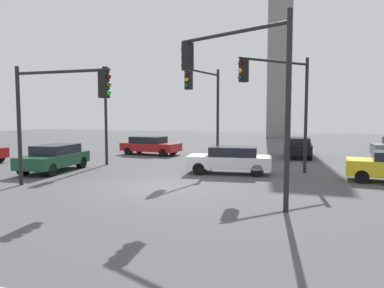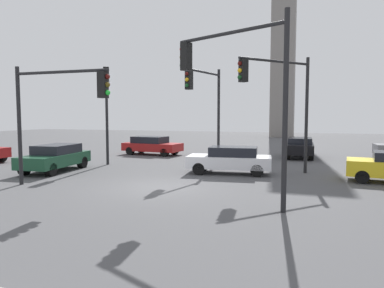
# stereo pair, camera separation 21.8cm
# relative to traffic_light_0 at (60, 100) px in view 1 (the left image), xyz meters

# --- Properties ---
(ground_plane) EXTENTS (99.50, 99.50, 0.00)m
(ground_plane) POSITION_rel_traffic_light_0_xyz_m (3.71, 1.34, -3.53)
(ground_plane) COLOR #4C4C4F
(traffic_light_0) EXTENTS (4.40, 0.33, 4.91)m
(traffic_light_0) POSITION_rel_traffic_light_0_xyz_m (0.00, 0.00, 0.00)
(traffic_light_0) COLOR black
(traffic_light_0) RESTS_ON ground_plane
(traffic_light_1) EXTENTS (4.05, 1.93, 5.99)m
(traffic_light_1) POSITION_rel_traffic_light_0_xyz_m (7.03, -0.15, 0.70)
(traffic_light_1) COLOR black
(traffic_light_1) RESTS_ON ground_plane
(traffic_light_2) EXTENTS (1.04, 3.56, 5.64)m
(traffic_light_2) POSITION_rel_traffic_light_0_xyz_m (3.79, 7.48, 0.44)
(traffic_light_2) COLOR black
(traffic_light_2) RESTS_ON ground_plane
(traffic_light_3) EXTENTS (0.45, 0.49, 5.73)m
(traffic_light_3) POSITION_rel_traffic_light_0_xyz_m (-1.96, 6.47, 0.43)
(traffic_light_3) COLOR black
(traffic_light_3) RESTS_ON ground_plane
(traffic_light_4) EXTENTS (2.97, 3.28, 5.78)m
(traffic_light_4) POSITION_rel_traffic_light_0_xyz_m (7.95, 5.62, 0.58)
(traffic_light_4) COLOR black
(traffic_light_4) RESTS_ON ground_plane
(car_0) EXTENTS (4.30, 2.17, 1.35)m
(car_0) POSITION_rel_traffic_light_0_xyz_m (5.66, 5.58, -2.81)
(car_0) COLOR silver
(car_0) RESTS_ON ground_plane
(car_2) EXTENTS (1.86, 4.16, 1.37)m
(car_2) POSITION_rel_traffic_light_0_xyz_m (8.72, 13.83, -2.78)
(car_2) COLOR black
(car_2) RESTS_ON ground_plane
(car_5) EXTENTS (2.17, 4.30, 1.38)m
(car_5) POSITION_rel_traffic_light_0_xyz_m (-3.16, 3.41, -2.79)
(car_5) COLOR #19472D
(car_5) RESTS_ON ground_plane
(car_6) EXTENTS (4.48, 2.28, 1.35)m
(car_6) POSITION_rel_traffic_light_0_xyz_m (-1.81, 12.24, -2.82)
(car_6) COLOR maroon
(car_6) RESTS_ON ground_plane
(skyline_tower) EXTENTS (3.06, 3.06, 29.17)m
(skyline_tower) POSITION_rel_traffic_light_0_xyz_m (5.51, 38.18, 11.06)
(skyline_tower) COLOR gray
(skyline_tower) RESTS_ON ground_plane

